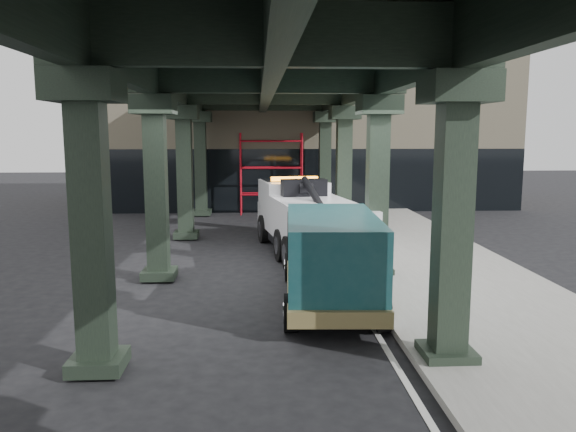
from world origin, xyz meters
name	(u,v)px	position (x,y,z in m)	size (l,w,h in m)	color
ground	(287,299)	(0.00, 0.00, 0.00)	(90.00, 90.00, 0.00)	black
sidewalk	(442,273)	(4.50, 2.00, 0.07)	(5.00, 40.00, 0.15)	gray
lane_stripe	(343,277)	(1.70, 2.00, 0.01)	(0.12, 38.00, 0.01)	silver
viaduct	(267,77)	(-0.40, 2.00, 5.46)	(7.40, 32.00, 6.40)	#1F2A20
building	(303,133)	(2.00, 20.00, 4.00)	(22.00, 10.00, 8.00)	#C6B793
scaffolding	(271,171)	(0.00, 14.64, 2.11)	(3.08, 0.88, 4.00)	red
tow_truck	(306,216)	(0.92, 5.16, 1.26)	(3.35, 8.10, 2.58)	black
towed_van	(331,257)	(1.00, -0.57, 1.18)	(2.42, 5.50, 2.19)	#134246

